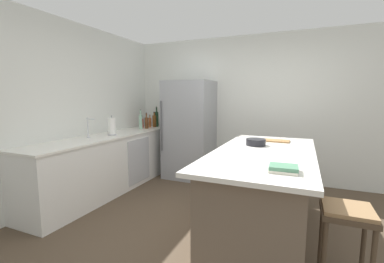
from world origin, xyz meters
name	(u,v)px	position (x,y,z in m)	size (l,w,h in m)	color
ground_plane	(222,237)	(0.00, 0.00, 0.00)	(7.20, 7.20, 0.00)	#4C3D2D
wall_rear	(259,108)	(0.00, 2.25, 1.30)	(6.00, 0.10, 2.60)	silver
wall_left	(54,112)	(-2.45, 0.00, 1.30)	(0.10, 6.00, 2.60)	silver
counter_run_left	(110,163)	(-2.09, 0.65, 0.45)	(0.66, 2.92, 0.91)	silver
kitchen_island	(262,192)	(0.37, 0.26, 0.47)	(1.02, 2.17, 0.93)	brown
refrigerator	(189,130)	(-1.20, 1.84, 0.90)	(0.84, 0.76, 1.80)	#93969B
bar_stool	(347,223)	(1.08, -0.40, 0.56)	(0.36, 0.36, 0.69)	#473828
sink_faucet	(88,127)	(-2.13, 0.30, 1.06)	(0.15, 0.05, 0.30)	silver
paper_towel_roll	(112,127)	(-2.03, 0.68, 1.04)	(0.14, 0.14, 0.31)	gray
wine_bottle	(157,119)	(-2.00, 2.00, 1.07)	(0.07, 0.07, 0.40)	#19381E
whiskey_bottle	(154,121)	(-2.01, 1.91, 1.03)	(0.08, 0.08, 0.30)	brown
vinegar_bottle	(150,122)	(-2.05, 1.82, 1.01)	(0.06, 0.06, 0.25)	#994C23
hot_sauce_bottle	(142,123)	(-2.17, 1.72, 1.00)	(0.05, 0.05, 0.23)	red
syrup_bottle	(147,123)	(-2.00, 1.62, 1.02)	(0.07, 0.07, 0.30)	#5B3319
gin_bottle	(141,121)	(-2.06, 1.52, 1.05)	(0.07, 0.07, 0.37)	#8CB79E
cookbook_stack	(284,169)	(0.62, -0.47, 0.95)	(0.22, 0.19, 0.05)	silver
mixing_bowl	(256,142)	(0.23, 0.56, 0.97)	(0.23, 0.23, 0.08)	black
cutting_board	(275,141)	(0.42, 0.94, 0.94)	(0.36, 0.19, 0.02)	#9E7042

